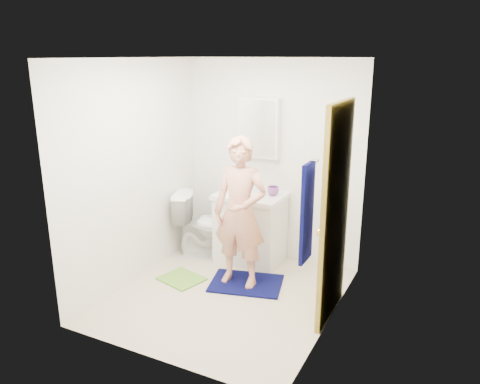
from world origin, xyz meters
name	(u,v)px	position (x,y,z in m)	size (l,w,h in m)	color
floor	(226,296)	(0.00, 0.00, -0.01)	(2.20, 2.40, 0.02)	beige
ceiling	(224,57)	(0.00, 0.00, 2.41)	(2.20, 2.40, 0.02)	white
wall_back	(273,161)	(0.00, 1.21, 1.20)	(2.20, 0.02, 2.40)	white
wall_front	(149,224)	(0.00, -1.21, 1.20)	(2.20, 0.02, 2.40)	white
wall_left	(134,173)	(-1.11, 0.00, 1.20)	(0.02, 2.40, 2.40)	white
wall_right	(337,201)	(1.11, 0.00, 1.20)	(0.02, 2.40, 2.40)	white
vanity_cabinet	(251,229)	(-0.15, 0.91, 0.40)	(0.75, 0.55, 0.80)	white
countertop	(251,196)	(-0.15, 0.91, 0.83)	(0.79, 0.59, 0.05)	white
sink_basin	(251,195)	(-0.15, 0.91, 0.84)	(0.40, 0.40, 0.03)	white
faucet	(257,185)	(-0.15, 1.09, 0.91)	(0.03, 0.03, 0.12)	silver
medicine_cabinet	(259,128)	(-0.15, 1.14, 1.60)	(0.50, 0.12, 0.70)	white
mirror_panel	(257,129)	(-0.15, 1.08, 1.60)	(0.46, 0.01, 0.66)	white
door	(335,214)	(1.07, 0.15, 1.02)	(0.05, 0.80, 2.05)	#A68B2D
door_knob	(320,232)	(1.03, -0.17, 0.95)	(0.07, 0.07, 0.07)	gold
towel	(307,213)	(1.03, -0.57, 1.25)	(0.03, 0.24, 0.80)	#06093E
towel_hook	(314,161)	(1.07, -0.57, 1.67)	(0.02, 0.02, 0.06)	silver
toilet	(208,225)	(-0.68, 0.80, 0.41)	(0.46, 0.80, 0.82)	white
bath_mat	(246,283)	(0.08, 0.32, 0.01)	(0.77, 0.55, 0.02)	#06093E
green_rug	(181,279)	(-0.62, 0.09, 0.01)	(0.45, 0.38, 0.02)	#6DAE3A
soap_dispenser	(236,184)	(-0.33, 0.90, 0.95)	(0.09, 0.09, 0.19)	#B7555F
toothbrush_cup	(273,191)	(0.11, 0.98, 0.90)	(0.13, 0.13, 0.11)	#7F4496
man	(240,213)	(0.02, 0.29, 0.83)	(0.59, 0.39, 1.62)	tan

